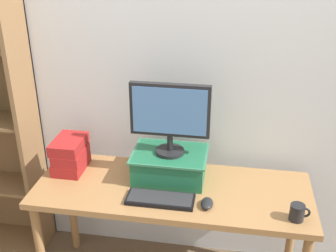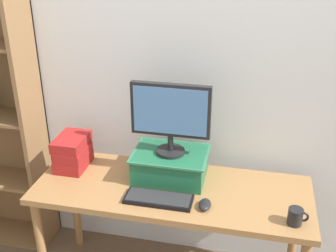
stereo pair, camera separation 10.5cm
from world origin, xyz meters
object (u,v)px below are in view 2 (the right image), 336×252
(computer_monitor, at_px, (171,115))
(book_stack, at_px, (73,152))
(riser_box, at_px, (170,164))
(computer_mouse, at_px, (205,205))
(desk, at_px, (172,200))
(coffee_mug, at_px, (296,217))
(keyboard, at_px, (159,199))

(computer_monitor, distance_m, book_stack, 0.67)
(riser_box, bearing_deg, computer_mouse, -46.62)
(riser_box, xyz_separation_m, computer_mouse, (0.24, -0.25, -0.07))
(desk, height_order, coffee_mug, coffee_mug)
(computer_mouse, bearing_deg, riser_box, 133.38)
(coffee_mug, bearing_deg, desk, 164.70)
(riser_box, distance_m, computer_monitor, 0.31)
(coffee_mug, bearing_deg, book_stack, 167.86)
(keyboard, bearing_deg, book_stack, 158.19)
(coffee_mug, bearing_deg, computer_monitor, 157.38)
(desk, xyz_separation_m, computer_mouse, (0.21, -0.14, 0.10))
(riser_box, bearing_deg, keyboard, -92.53)
(computer_monitor, distance_m, computer_mouse, 0.51)
(riser_box, bearing_deg, desk, -74.24)
(keyboard, bearing_deg, desk, 73.28)
(desk, height_order, computer_monitor, computer_monitor)
(book_stack, xyz_separation_m, coffee_mug, (1.29, -0.28, -0.06))
(keyboard, distance_m, coffee_mug, 0.70)
(computer_monitor, height_order, keyboard, computer_monitor)
(desk, relative_size, keyboard, 4.27)
(book_stack, bearing_deg, desk, -8.76)
(riser_box, bearing_deg, book_stack, -178.90)
(computer_monitor, xyz_separation_m, keyboard, (-0.01, -0.24, -0.39))
(riser_box, distance_m, coffee_mug, 0.75)
(computer_monitor, height_order, coffee_mug, computer_monitor)
(book_stack, bearing_deg, riser_box, 1.10)
(desk, relative_size, coffee_mug, 15.17)
(computer_mouse, xyz_separation_m, book_stack, (-0.83, 0.24, 0.08))
(desk, bearing_deg, riser_box, 105.76)
(riser_box, height_order, keyboard, riser_box)
(desk, bearing_deg, computer_mouse, -34.63)
(riser_box, relative_size, computer_mouse, 4.09)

